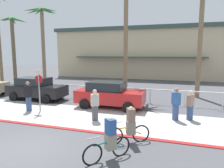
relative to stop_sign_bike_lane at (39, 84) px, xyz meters
The scene contains 18 objects.
ground_plane 6.44m from the stop_sign_bike_lane, 64.95° to the left, with size 80.00×80.00×0.00m, color #4C4C51.
sidewalk_strip 3.12m from the stop_sign_bike_lane, ahead, with size 44.00×4.00×0.02m, color beige.
curb_paint 3.79m from the stop_sign_bike_lane, 39.44° to the right, with size 44.00×0.24×0.03m, color maroon.
building_backdrop 23.01m from the stop_sign_bike_lane, 83.51° to the left, with size 25.40×11.72×7.17m.
rail_fence 4.97m from the stop_sign_bike_lane, 57.51° to the left, with size 25.53×0.08×1.04m.
stop_sign_bike_lane is the anchor object (origin of this frame).
palm_tree_1 11.55m from the stop_sign_bike_lane, 139.24° to the left, with size 2.64×2.89×7.19m.
palm_tree_2 11.18m from the stop_sign_bike_lane, 123.81° to the left, with size 3.39×3.66×8.19m.
palm_tree_3 9.29m from the stop_sign_bike_lane, 61.34° to the left, with size 3.01×3.16×9.48m.
palm_tree_4 12.89m from the stop_sign_bike_lane, 37.75° to the left, with size 3.48×3.00×9.44m.
car_black_1 3.60m from the stop_sign_bike_lane, 130.78° to the left, with size 4.40×2.02×1.69m.
car_red_2 4.39m from the stop_sign_bike_lane, 30.51° to the left, with size 4.40×2.02×1.69m.
cyclist_teal_0 7.30m from the stop_sign_bike_lane, 35.81° to the right, with size 1.21×1.44×1.50m.
cyclist_yellow_1 6.85m from the stop_sign_bike_lane, 23.85° to the right, with size 1.59×0.98×1.50m.
pedestrian_0 7.96m from the stop_sign_bike_lane, ahead, with size 0.48×0.45×1.74m.
pedestrian_1 8.71m from the stop_sign_bike_lane, ahead, with size 0.43×0.47×1.60m.
pedestrian_2 1.08m from the stop_sign_bike_lane, 165.24° to the right, with size 0.35×0.43×1.83m.
pedestrian_3 4.03m from the stop_sign_bike_lane, ahead, with size 0.48×0.44×1.67m.
Camera 1 is at (5.30, -6.01, 3.50)m, focal length 33.35 mm.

